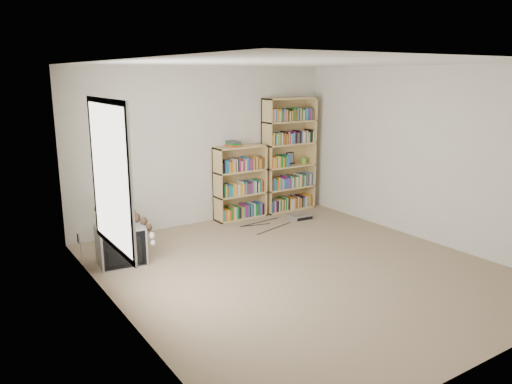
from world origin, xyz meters
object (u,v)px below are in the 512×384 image
cat (123,218)px  bookcase_tall (288,158)px  crt_tv (121,245)px  dvd_player (300,217)px  bookcase_short (240,186)px

cat → bookcase_tall: size_ratio=0.34×
crt_tv → cat: bearing=23.1°
cat → bookcase_tall: bearing=16.9°
cat → dvd_player: bearing=6.5°
bookcase_short → dvd_player: bearing=-39.2°
bookcase_tall → bookcase_short: size_ratio=1.62×
bookcase_tall → crt_tv: bearing=-164.5°
crt_tv → bookcase_tall: (3.38, 0.94, 0.69)m
cat → dvd_player: 3.15m
dvd_player → cat: bearing=-170.6°
bookcase_short → dvd_player: bookcase_short is taller
bookcase_tall → bookcase_short: bookcase_tall is taller
cat → bookcase_short: bearing=23.1°
bookcase_tall → bookcase_short: 1.08m
bookcase_tall → dvd_player: bearing=-109.6°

